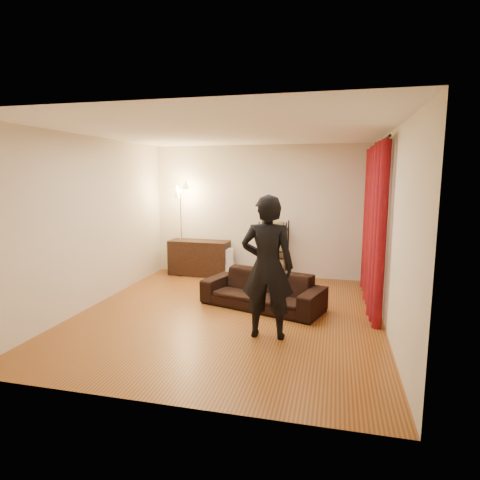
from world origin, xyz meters
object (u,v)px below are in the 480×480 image
(storage_boxes, at_px, (225,263))
(sofa, at_px, (262,290))
(media_cabinet, at_px, (199,258))
(wire_shelf, at_px, (274,250))
(floor_lamp, at_px, (181,230))
(person, at_px, (267,267))

(storage_boxes, bearing_deg, sofa, -57.61)
(media_cabinet, bearing_deg, wire_shelf, 3.33)
(media_cabinet, distance_m, floor_lamp, 0.70)
(storage_boxes, relative_size, floor_lamp, 0.31)
(storage_boxes, bearing_deg, wire_shelf, 5.57)
(wire_shelf, bearing_deg, person, -77.73)
(wire_shelf, relative_size, floor_lamp, 0.62)
(sofa, relative_size, person, 1.04)
(person, relative_size, media_cabinet, 1.48)
(person, height_order, media_cabinet, person)
(media_cabinet, relative_size, floor_lamp, 0.66)
(person, xyz_separation_m, floor_lamp, (-2.31, 2.84, 0.03))
(person, bearing_deg, wire_shelf, -85.45)
(media_cabinet, xyz_separation_m, storage_boxes, (0.58, -0.05, -0.07))
(storage_boxes, height_order, wire_shelf, wire_shelf)
(storage_boxes, distance_m, floor_lamp, 1.15)
(media_cabinet, bearing_deg, sofa, -45.28)
(sofa, relative_size, storage_boxes, 3.25)
(media_cabinet, bearing_deg, person, -54.91)
(floor_lamp, bearing_deg, wire_shelf, 4.33)
(floor_lamp, bearing_deg, person, -50.89)
(floor_lamp, bearing_deg, storage_boxes, 3.00)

